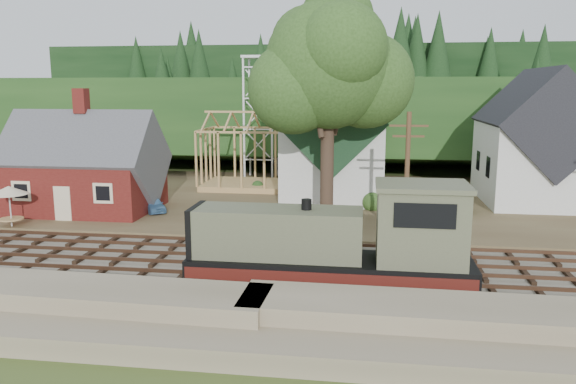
# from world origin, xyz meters

# --- Properties ---
(ground) EXTENTS (140.00, 140.00, 0.00)m
(ground) POSITION_xyz_m (0.00, 0.00, 0.00)
(ground) COLOR #384C1E
(ground) RESTS_ON ground
(embankment) EXTENTS (64.00, 5.00, 1.60)m
(embankment) POSITION_xyz_m (0.00, -8.50, 0.00)
(embankment) COLOR #7F7259
(embankment) RESTS_ON ground
(railroad_bed) EXTENTS (64.00, 11.00, 0.16)m
(railroad_bed) POSITION_xyz_m (0.00, 0.00, 0.08)
(railroad_bed) COLOR #726B5B
(railroad_bed) RESTS_ON ground
(village_flat) EXTENTS (64.00, 26.00, 0.30)m
(village_flat) POSITION_xyz_m (0.00, 18.00, 0.15)
(village_flat) COLOR brown
(village_flat) RESTS_ON ground
(hillside) EXTENTS (70.00, 28.96, 12.74)m
(hillside) POSITION_xyz_m (0.00, 42.00, 0.00)
(hillside) COLOR #1E3F19
(hillside) RESTS_ON ground
(ridge) EXTENTS (80.00, 20.00, 12.00)m
(ridge) POSITION_xyz_m (0.00, 58.00, 0.00)
(ridge) COLOR black
(ridge) RESTS_ON ground
(depot) EXTENTS (10.80, 7.41, 9.00)m
(depot) POSITION_xyz_m (-16.00, 11.00, 3.21)
(depot) COLOR #521512
(depot) RESTS_ON village_flat
(church) EXTENTS (8.40, 15.17, 13.00)m
(church) POSITION_xyz_m (2.00, 19.68, 5.18)
(church) COLOR silver
(church) RESTS_ON village_flat
(farmhouse) EXTENTS (8.40, 10.80, 10.60)m
(farmhouse) POSITION_xyz_m (18.00, 19.00, 4.87)
(farmhouse) COLOR silver
(farmhouse) RESTS_ON village_flat
(timber_frame) EXTENTS (8.20, 6.20, 6.99)m
(timber_frame) POSITION_xyz_m (-6.00, 22.00, 3.27)
(timber_frame) COLOR tan
(timber_frame) RESTS_ON village_flat
(lattice_tower) EXTENTS (3.20, 3.20, 12.12)m
(lattice_tower) POSITION_xyz_m (-6.00, 28.00, 10.03)
(lattice_tower) COLOR silver
(lattice_tower) RESTS_ON village_flat
(big_tree) EXTENTS (10.90, 8.40, 14.70)m
(big_tree) POSITION_xyz_m (2.17, 10.08, 10.22)
(big_tree) COLOR #38281E
(big_tree) RESTS_ON village_flat
(telegraph_pole_near) EXTENTS (2.20, 0.28, 8.00)m
(telegraph_pole_near) POSITION_xyz_m (7.00, 5.20, 4.25)
(telegraph_pole_near) COLOR #4C331E
(telegraph_pole_near) RESTS_ON ground
(locomotive) EXTENTS (12.75, 3.19, 5.08)m
(locomotive) POSITION_xyz_m (3.56, -3.00, 2.23)
(locomotive) COLOR black
(locomotive) RESTS_ON railroad_bed
(car_blue) EXTENTS (2.87, 3.28, 1.07)m
(car_blue) POSITION_xyz_m (-10.90, 11.09, 0.84)
(car_blue) COLOR #5487B5
(car_blue) RESTS_ON village_flat
(car_green) EXTENTS (3.54, 1.77, 1.12)m
(car_green) POSITION_xyz_m (-19.87, 8.69, 0.86)
(car_green) COLOR gray
(car_green) RESTS_ON village_flat
(patio_set) EXTENTS (2.43, 2.43, 2.71)m
(patio_set) POSITION_xyz_m (-18.56, 5.50, 2.61)
(patio_set) COLOR silver
(patio_set) RESTS_ON village_flat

